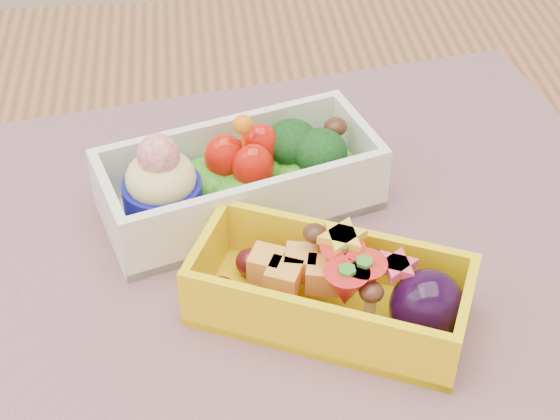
{
  "coord_description": "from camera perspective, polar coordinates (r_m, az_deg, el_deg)",
  "views": [
    {
      "loc": [
        -0.08,
        -0.38,
        1.15
      ],
      "look_at": [
        -0.03,
        0.03,
        0.79
      ],
      "focal_mm": 55.55,
      "sensor_mm": 36.0,
      "label": 1
    }
  ],
  "objects": [
    {
      "name": "table",
      "position": [
        0.63,
        3.41,
        -11.07
      ],
      "size": [
        1.2,
        0.8,
        0.75
      ],
      "color": "brown",
      "rests_on": "ground"
    },
    {
      "name": "placemat",
      "position": [
        0.57,
        -0.7,
        -3.32
      ],
      "size": [
        0.59,
        0.49,
        0.0
      ],
      "primitive_type": "cube",
      "rotation": [
        0.0,
        0.0,
        0.16
      ],
      "color": "#91646A",
      "rests_on": "table"
    },
    {
      "name": "bento_white",
      "position": [
        0.59,
        -2.74,
        2.04
      ],
      "size": [
        0.2,
        0.13,
        0.08
      ],
      "rotation": [
        0.0,
        0.0,
        0.29
      ],
      "color": "white",
      "rests_on": "placemat"
    },
    {
      "name": "bento_yellow",
      "position": [
        0.52,
        3.71,
        -5.26
      ],
      "size": [
        0.18,
        0.13,
        0.05
      ],
      "rotation": [
        0.0,
        0.0,
        -0.43
      ],
      "color": "yellow",
      "rests_on": "placemat"
    }
  ]
}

